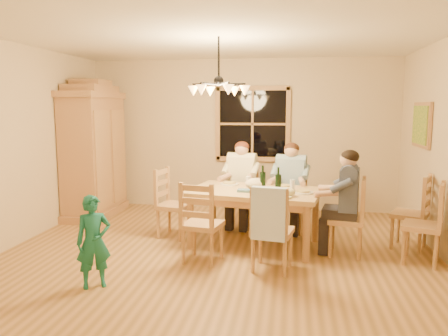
% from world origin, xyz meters
% --- Properties ---
extents(floor, '(5.50, 5.50, 0.00)m').
position_xyz_m(floor, '(0.00, 0.00, 0.00)').
color(floor, olive).
rests_on(floor, ground).
extents(ceiling, '(5.50, 5.00, 0.02)m').
position_xyz_m(ceiling, '(0.00, 0.00, 2.70)').
color(ceiling, white).
rests_on(ceiling, wall_back).
extents(wall_back, '(5.50, 0.02, 2.70)m').
position_xyz_m(wall_back, '(0.00, 2.50, 1.35)').
color(wall_back, beige).
rests_on(wall_back, floor).
extents(wall_left, '(0.02, 5.00, 2.70)m').
position_xyz_m(wall_left, '(-2.75, 0.00, 1.35)').
color(wall_left, beige).
rests_on(wall_left, floor).
extents(window, '(1.30, 0.06, 1.30)m').
position_xyz_m(window, '(0.20, 2.47, 1.55)').
color(window, black).
rests_on(window, wall_back).
extents(painting, '(0.06, 0.78, 0.64)m').
position_xyz_m(painting, '(2.71, 1.20, 1.60)').
color(painting, '#A67448').
rests_on(painting, wall_right).
extents(chandelier, '(0.77, 0.68, 0.71)m').
position_xyz_m(chandelier, '(-0.00, 0.00, 2.08)').
color(chandelier, black).
rests_on(chandelier, ceiling).
extents(armoire, '(0.66, 1.40, 2.30)m').
position_xyz_m(armoire, '(-2.42, 1.60, 1.06)').
color(armoire, '#A67448').
rests_on(armoire, floor).
extents(dining_table, '(1.87, 1.33, 0.76)m').
position_xyz_m(dining_table, '(0.43, 0.34, 0.66)').
color(dining_table, tan).
rests_on(dining_table, floor).
extents(chair_far_left, '(0.51, 0.49, 0.99)m').
position_xyz_m(chair_far_left, '(0.15, 1.22, 0.30)').
color(chair_far_left, '#B07B4D').
rests_on(chair_far_left, floor).
extents(chair_far_right, '(0.51, 0.49, 0.99)m').
position_xyz_m(chair_far_right, '(0.90, 1.08, 0.30)').
color(chair_far_right, '#B07B4D').
rests_on(chair_far_right, floor).
extents(chair_near_left, '(0.51, 0.49, 0.99)m').
position_xyz_m(chair_near_left, '(-0.14, -0.37, 0.30)').
color(chair_near_left, '#B07B4D').
rests_on(chair_near_left, floor).
extents(chair_near_right, '(0.51, 0.49, 0.99)m').
position_xyz_m(chair_near_right, '(0.70, -0.53, 0.30)').
color(chair_near_right, '#B07B4D').
rests_on(chair_near_right, floor).
extents(chair_end_left, '(0.49, 0.51, 0.99)m').
position_xyz_m(chair_end_left, '(-0.74, 0.56, 0.30)').
color(chair_end_left, '#B07B4D').
rests_on(chair_end_left, floor).
extents(chair_end_right, '(0.49, 0.51, 0.99)m').
position_xyz_m(chair_end_right, '(1.60, 0.13, 0.30)').
color(chair_end_right, '#B07B4D').
rests_on(chair_end_right, floor).
extents(adult_woman, '(0.45, 0.48, 0.87)m').
position_xyz_m(adult_woman, '(0.15, 1.22, 0.84)').
color(adult_woman, beige).
rests_on(adult_woman, floor).
extents(adult_plaid_man, '(0.45, 0.48, 0.87)m').
position_xyz_m(adult_plaid_man, '(0.90, 1.08, 0.84)').
color(adult_plaid_man, teal).
rests_on(adult_plaid_man, floor).
extents(adult_slate_man, '(0.48, 0.45, 0.87)m').
position_xyz_m(adult_slate_man, '(1.60, 0.13, 0.84)').
color(adult_slate_man, '#3E4864').
rests_on(adult_slate_man, floor).
extents(towel, '(0.39, 0.17, 0.58)m').
position_xyz_m(towel, '(0.67, -0.71, 0.70)').
color(towel, '#B6CDF6').
rests_on(towel, chair_near_right).
extents(wine_bottle_a, '(0.08, 0.08, 0.33)m').
position_xyz_m(wine_bottle_a, '(0.53, 0.33, 0.93)').
color(wine_bottle_a, black).
rests_on(wine_bottle_a, dining_table).
extents(wine_bottle_b, '(0.08, 0.08, 0.33)m').
position_xyz_m(wine_bottle_b, '(0.74, 0.18, 0.93)').
color(wine_bottle_b, black).
rests_on(wine_bottle_b, dining_table).
extents(plate_woman, '(0.26, 0.26, 0.02)m').
position_xyz_m(plate_woman, '(0.04, 0.67, 0.77)').
color(plate_woman, white).
rests_on(plate_woman, dining_table).
extents(plate_plaid, '(0.26, 0.26, 0.02)m').
position_xyz_m(plate_plaid, '(0.81, 0.56, 0.77)').
color(plate_plaid, white).
rests_on(plate_plaid, dining_table).
extents(plate_slate, '(0.26, 0.26, 0.02)m').
position_xyz_m(plate_slate, '(1.05, 0.21, 0.77)').
color(plate_slate, white).
rests_on(plate_slate, dining_table).
extents(wine_glass_a, '(0.06, 0.06, 0.14)m').
position_xyz_m(wine_glass_a, '(0.32, 0.58, 0.83)').
color(wine_glass_a, silver).
rests_on(wine_glass_a, dining_table).
extents(wine_glass_b, '(0.06, 0.06, 0.14)m').
position_xyz_m(wine_glass_b, '(0.92, 0.39, 0.83)').
color(wine_glass_b, silver).
rests_on(wine_glass_b, dining_table).
extents(cap, '(0.20, 0.20, 0.11)m').
position_xyz_m(cap, '(0.86, -0.02, 0.82)').
color(cap, '#C5C083').
rests_on(cap, dining_table).
extents(napkin, '(0.20, 0.17, 0.03)m').
position_xyz_m(napkin, '(0.30, 0.19, 0.78)').
color(napkin, slate).
rests_on(napkin, dining_table).
extents(cloth_bundle, '(0.28, 0.22, 0.15)m').
position_xyz_m(cloth_bundle, '(0.43, 0.37, 0.84)').
color(cloth_bundle, '#C8B691').
rests_on(cloth_bundle, dining_table).
extents(child, '(0.42, 0.38, 0.97)m').
position_xyz_m(child, '(-1.09, -1.29, 0.48)').
color(child, '#17675F').
rests_on(child, floor).
extents(chair_spare_front, '(0.55, 0.56, 0.99)m').
position_xyz_m(chair_spare_front, '(2.45, -0.03, 0.30)').
color(chair_spare_front, '#B07B4D').
rests_on(chair_spare_front, floor).
extents(chair_spare_back, '(0.57, 0.58, 0.99)m').
position_xyz_m(chair_spare_back, '(2.45, 0.53, 0.30)').
color(chair_spare_back, '#B07B4D').
rests_on(chair_spare_back, floor).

